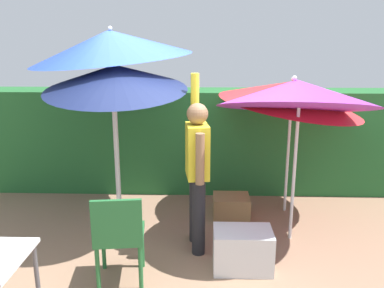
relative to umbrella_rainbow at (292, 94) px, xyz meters
The scene contains 10 objects.
ground_plane 2.25m from the umbrella_rainbow, 139.86° to the right, with size 24.00×24.00×0.00m, color #937056.
hedge_row 1.69m from the umbrella_rainbow, 146.11° to the left, with size 8.00×0.70×1.52m, color #23602D.
umbrella_rainbow is the anchor object (origin of this frame).
umbrella_orange 2.33m from the umbrella_rainbow, behind, with size 2.03×2.01×2.48m.
umbrella_yellow 2.19m from the umbrella_rainbow, 160.50° to the right, with size 1.55×1.57×2.08m.
umbrella_navy 0.80m from the umbrella_rainbow, 99.17° to the right, with size 1.70×1.71×2.02m.
person_vendor 1.67m from the umbrella_rainbow, 138.89° to the right, with size 0.27×0.56×1.88m.
chair_plastic 2.75m from the umbrella_rainbow, 137.28° to the right, with size 0.49×0.49×0.89m.
cooler_box 2.10m from the umbrella_rainbow, 116.21° to the right, with size 0.58×0.38×0.41m, color silver.
crate_cardboard 1.63m from the umbrella_rainbow, 160.84° to the right, with size 0.46×0.39×0.29m, color #9E7A4C.
Camera 1 is at (0.13, -3.87, 2.19)m, focal length 36.42 mm.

